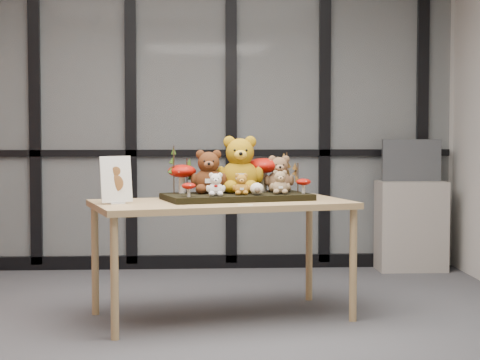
{
  "coord_description": "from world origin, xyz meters",
  "views": [
    {
      "loc": [
        0.07,
        -5.37,
        1.3
      ],
      "look_at": [
        0.41,
        0.38,
        0.94
      ],
      "focal_mm": 65.0,
      "sensor_mm": 36.0,
      "label": 1
    }
  ],
  "objects": [
    {
      "name": "diorama_tray",
      "position": [
        0.39,
        0.51,
        0.81
      ],
      "size": [
        1.06,
        0.72,
        0.04
      ],
      "primitive_type": "cube",
      "rotation": [
        0.0,
        0.0,
        0.26
      ],
      "color": "black",
      "rests_on": "display_table"
    },
    {
      "name": "label_card",
      "position": [
        0.43,
        0.11,
        0.79
      ],
      "size": [
        0.09,
        0.03,
        0.0
      ],
      "primitive_type": "cube",
      "color": "white",
      "rests_on": "display_table"
    },
    {
      "name": "sprig_green_centre",
      "position": [
        0.26,
        0.67,
        0.93
      ],
      "size": [
        0.05,
        0.05,
        0.19
      ],
      "primitive_type": null,
      "color": "#18320B",
      "rests_on": "diorama_tray"
    },
    {
      "name": "mushroom_front_right",
      "position": [
        0.85,
        0.52,
        0.89
      ],
      "size": [
        0.1,
        0.1,
        0.11
      ],
      "primitive_type": null,
      "color": "#910C04",
      "rests_on": "diorama_tray"
    },
    {
      "name": "glass_partition",
      "position": [
        -0.0,
        2.47,
        1.42
      ],
      "size": [
        4.9,
        0.06,
        2.78
      ],
      "color": "#2D383F",
      "rests_on": "floor"
    },
    {
      "name": "plush_cream_hedgehog",
      "position": [
        0.52,
        0.39,
        0.88
      ],
      "size": [
        0.08,
        0.08,
        0.09
      ],
      "primitive_type": null,
      "rotation": [
        0.0,
        0.0,
        0.26
      ],
      "color": "silver",
      "rests_on": "diorama_tray"
    },
    {
      "name": "bear_tan_back",
      "position": [
        0.7,
        0.67,
        0.97
      ],
      "size": [
        0.26,
        0.24,
        0.28
      ],
      "primitive_type": null,
      "rotation": [
        0.0,
        0.0,
        0.26
      ],
      "color": "brown",
      "rests_on": "diorama_tray"
    },
    {
      "name": "display_table",
      "position": [
        0.29,
        0.42,
        0.73
      ],
      "size": [
        1.85,
        1.25,
        0.79
      ],
      "rotation": [
        0.0,
        0.0,
        0.26
      ],
      "color": "tan",
      "rests_on": "floor"
    },
    {
      "name": "mushroom_front_left",
      "position": [
        0.07,
        0.27,
        0.88
      ],
      "size": [
        0.09,
        0.09,
        0.1
      ],
      "primitive_type": null,
      "color": "#910C04",
      "rests_on": "diorama_tray"
    },
    {
      "name": "sprig_green_far_left",
      "position": [
        -0.03,
        0.53,
        1.0
      ],
      "size": [
        0.05,
        0.05,
        0.33
      ],
      "primitive_type": null,
      "color": "#18320B",
      "rests_on": "diorama_tray"
    },
    {
      "name": "cabinet",
      "position": [
        2.05,
        2.25,
        0.4
      ],
      "size": [
        0.6,
        0.35,
        0.8
      ],
      "primitive_type": "cube",
      "color": "#9C948B",
      "rests_on": "floor"
    },
    {
      "name": "mushroom_back_left",
      "position": [
        0.02,
        0.59,
        0.94
      ],
      "size": [
        0.19,
        0.19,
        0.22
      ],
      "primitive_type": null,
      "color": "#910C04",
      "rests_on": "diorama_tray"
    },
    {
      "name": "bear_pooh_yellow",
      "position": [
        0.42,
        0.63,
        1.05
      ],
      "size": [
        0.39,
        0.37,
        0.43
      ],
      "primitive_type": null,
      "rotation": [
        0.0,
        0.0,
        0.26
      ],
      "color": "#A2750E",
      "rests_on": "diorama_tray"
    },
    {
      "name": "bear_small_yellow",
      "position": [
        0.42,
        0.41,
        0.91
      ],
      "size": [
        0.15,
        0.14,
        0.16
      ],
      "primitive_type": null,
      "rotation": [
        0.0,
        0.0,
        0.26
      ],
      "color": "#B1721F",
      "rests_on": "diorama_tray"
    },
    {
      "name": "sprig_green_mid_left",
      "position": [
        0.05,
        0.61,
        0.95
      ],
      "size": [
        0.05,
        0.05,
        0.24
      ],
      "primitive_type": null,
      "color": "#18320B",
      "rests_on": "diorama_tray"
    },
    {
      "name": "room_shell",
      "position": [
        0.0,
        0.0,
        1.68
      ],
      "size": [
        5.0,
        5.0,
        5.0
      ],
      "color": "#B9B6AF",
      "rests_on": "floor"
    },
    {
      "name": "bear_white_bow",
      "position": [
        0.24,
        0.33,
        0.92
      ],
      "size": [
        0.16,
        0.15,
        0.17
      ],
      "primitive_type": null,
      "rotation": [
        0.0,
        0.0,
        0.26
      ],
      "color": "white",
      "rests_on": "diorama_tray"
    },
    {
      "name": "sign_holder",
      "position": [
        -0.4,
        0.25,
        0.94
      ],
      "size": [
        0.21,
        0.14,
        0.31
      ],
      "rotation": [
        0.0,
        0.0,
        0.53
      ],
      "color": "silver",
      "rests_on": "display_table"
    },
    {
      "name": "sprig_dry_mid_right",
      "position": [
        0.82,
        0.61,
        0.94
      ],
      "size": [
        0.05,
        0.05,
        0.21
      ],
      "primitive_type": null,
      "color": "brown",
      "rests_on": "diorama_tray"
    },
    {
      "name": "sprig_dry_far_right",
      "position": [
        0.76,
        0.72,
        0.97
      ],
      "size": [
        0.05,
        0.05,
        0.27
      ],
      "primitive_type": null,
      "color": "brown",
      "rests_on": "diorama_tray"
    },
    {
      "name": "monitor",
      "position": [
        2.05,
        2.27,
        0.99
      ],
      "size": [
        0.53,
        0.05,
        0.37
      ],
      "color": "#46494D",
      "rests_on": "cabinet"
    },
    {
      "name": "mushroom_back_right",
      "position": [
        0.59,
        0.71,
        0.96
      ],
      "size": [
        0.23,
        0.23,
        0.26
      ],
      "primitive_type": null,
      "color": "#910C04",
      "rests_on": "diorama_tray"
    },
    {
      "name": "bear_brown_medium",
      "position": [
        0.2,
        0.56,
        1.0
      ],
      "size": [
        0.3,
        0.28,
        0.33
      ],
      "primitive_type": null,
      "rotation": [
        0.0,
        0.0,
        0.26
      ],
      "color": "#4D2510",
      "rests_on": "diorama_tray"
    },
    {
      "name": "bear_beige_small",
      "position": [
        0.68,
        0.46,
        0.92
      ],
      "size": [
        0.16,
        0.15,
        0.18
      ],
      "primitive_type": null,
      "rotation": [
        0.0,
        0.0,
        0.26
      ],
      "color": "#997C58",
      "rests_on": "diorama_tray"
    },
    {
      "name": "floor",
      "position": [
        0.0,
        0.0,
        0.0
      ],
      "size": [
        5.0,
        5.0,
        0.0
      ],
      "primitive_type": "plane",
      "color": "#4A494E",
      "rests_on": "ground"
    }
  ]
}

